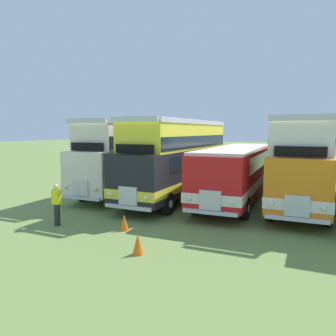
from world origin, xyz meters
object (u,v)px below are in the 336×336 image
bus_first_in_row (134,155)px  bus_second_in_row (179,157)px  marshal_person (57,204)px  bus_fourth_in_row (302,161)px  cone_far_end (124,222)px  bus_third_in_row (237,169)px  cone_mid_row (138,244)px

bus_first_in_row → bus_second_in_row: (3.34, -0.49, 0.00)m
bus_first_in_row → marshal_person: bearing=-83.5°
bus_fourth_in_row → marshal_person: bearing=-139.9°
cone_far_end → bus_second_in_row: bearing=93.6°
bus_first_in_row → cone_far_end: (3.78, -7.43, -2.04)m
bus_third_in_row → cone_mid_row: size_ratio=16.34×
bus_fourth_in_row → cone_mid_row: size_ratio=14.40×
bus_first_in_row → bus_third_in_row: size_ratio=0.95×
bus_third_in_row → cone_far_end: bus_third_in_row is taller
cone_mid_row → bus_third_in_row: bearing=82.7°
bus_second_in_row → marshal_person: 8.00m
bus_fourth_in_row → marshal_person: bus_fourth_in_row is taller
cone_mid_row → cone_far_end: 2.60m
cone_far_end → marshal_person: size_ratio=0.37×
cone_far_end → bus_fourth_in_row: bearing=48.8°
cone_far_end → marshal_person: marshal_person is taller
bus_first_in_row → cone_far_end: size_ratio=16.69×
marshal_person → bus_first_in_row: bearing=96.5°
bus_third_in_row → bus_fourth_in_row: bus_fourth_in_row is taller
bus_second_in_row → bus_first_in_row: bearing=171.6°
bus_second_in_row → cone_far_end: (0.44, -6.94, -2.04)m
cone_mid_row → cone_far_end: cone_mid_row is taller
bus_fourth_in_row → bus_first_in_row: bearing=178.2°
bus_fourth_in_row → cone_mid_row: bearing=-116.5°
bus_third_in_row → cone_far_end: 8.06m
marshal_person → bus_third_in_row: bearing=53.9°
bus_fourth_in_row → marshal_person: size_ratio=5.68×
bus_third_in_row → marshal_person: 9.84m
bus_fourth_in_row → bus_second_in_row: bearing=-178.5°
bus_second_in_row → cone_mid_row: 9.39m
bus_fourth_in_row → bus_third_in_row: bearing=175.5°
bus_third_in_row → bus_fourth_in_row: bearing=-4.5°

